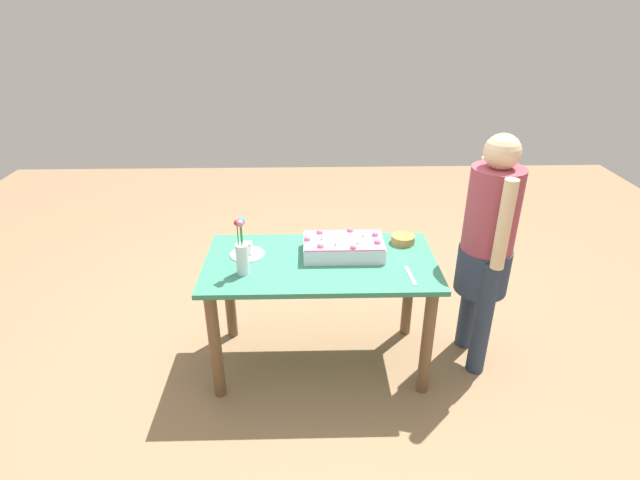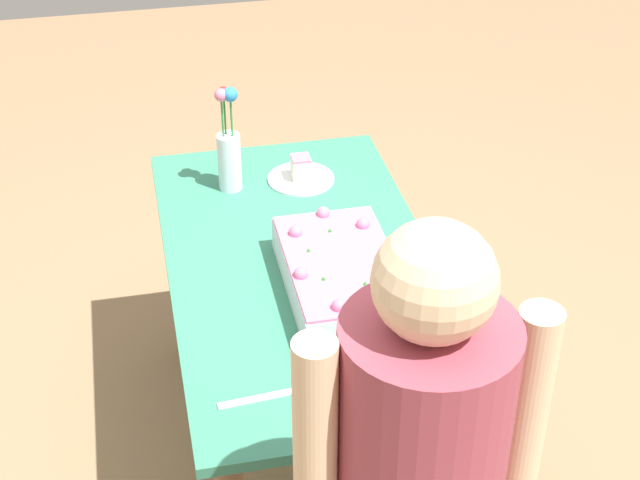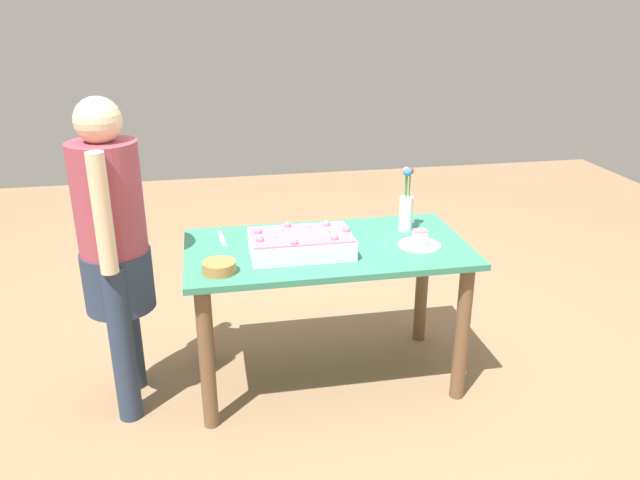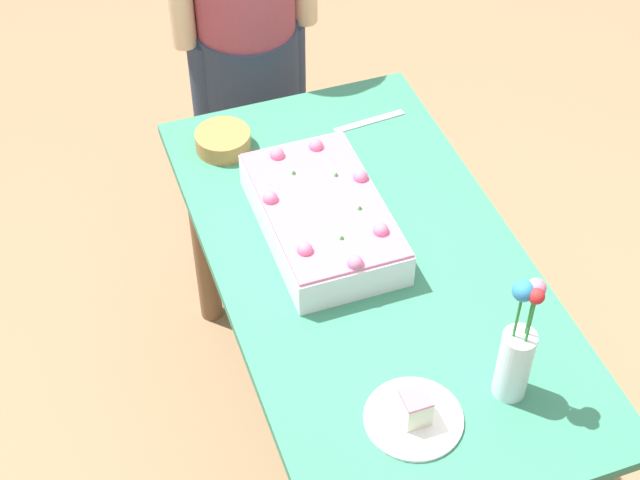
# 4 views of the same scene
# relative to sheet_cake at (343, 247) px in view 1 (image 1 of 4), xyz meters

# --- Properties ---
(ground_plane) EXTENTS (8.00, 8.00, 0.00)m
(ground_plane) POSITION_rel_sheet_cake_xyz_m (0.14, 0.07, -0.80)
(ground_plane) COLOR #927050
(dining_table) EXTENTS (1.36, 0.72, 0.74)m
(dining_table) POSITION_rel_sheet_cake_xyz_m (0.14, 0.07, -0.19)
(dining_table) COLOR #347C61
(dining_table) RESTS_ON ground_plane
(sheet_cake) EXTENTS (0.48, 0.28, 0.12)m
(sheet_cake) POSITION_rel_sheet_cake_xyz_m (0.00, 0.00, 0.00)
(sheet_cake) COLOR white
(sheet_cake) RESTS_ON dining_table
(serving_plate_with_slice) EXTENTS (0.21, 0.21, 0.08)m
(serving_plate_with_slice) POSITION_rel_sheet_cake_xyz_m (0.58, -0.01, -0.03)
(serving_plate_with_slice) COLOR white
(serving_plate_with_slice) RESTS_ON dining_table
(cake_knife) EXTENTS (0.04, 0.21, 0.00)m
(cake_knife) POSITION_rel_sheet_cake_xyz_m (-0.36, 0.26, -0.05)
(cake_knife) COLOR silver
(cake_knife) RESTS_ON dining_table
(flower_vase) EXTENTS (0.07, 0.07, 0.34)m
(flower_vase) POSITION_rel_sheet_cake_xyz_m (0.58, 0.21, 0.08)
(flower_vase) COLOR white
(flower_vase) RESTS_ON dining_table
(fruit_bowl) EXTENTS (0.15, 0.15, 0.05)m
(fruit_bowl) POSITION_rel_sheet_cake_xyz_m (-0.39, -0.14, -0.03)
(fruit_bowl) COLOR #B3773F
(fruit_bowl) RESTS_ON dining_table
(person_standing) EXTENTS (0.31, 0.45, 1.49)m
(person_standing) POSITION_rel_sheet_cake_xyz_m (-0.84, 0.06, 0.06)
(person_standing) COLOR #29374E
(person_standing) RESTS_ON ground_plane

